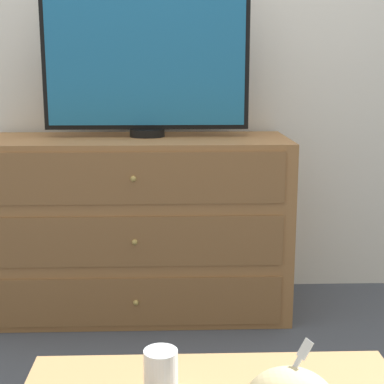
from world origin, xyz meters
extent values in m
plane|color=#474C56|center=(0.00, 0.00, 0.00)|extent=(12.00, 12.00, 0.00)
cube|color=white|center=(0.00, 0.03, 1.30)|extent=(12.00, 0.05, 2.60)
cube|color=#9E6B3D|center=(-0.06, -0.27, 0.40)|extent=(1.33, 0.49, 0.79)
cube|color=brown|center=(-0.06, -0.52, 0.13)|extent=(1.22, 0.01, 0.21)
sphere|color=tan|center=(-0.06, -0.53, 0.13)|extent=(0.02, 0.02, 0.02)
cube|color=brown|center=(-0.06, -0.52, 0.40)|extent=(1.22, 0.01, 0.21)
sphere|color=tan|center=(-0.06, -0.53, 0.40)|extent=(0.02, 0.02, 0.02)
cube|color=brown|center=(-0.06, -0.52, 0.66)|extent=(1.22, 0.01, 0.21)
sphere|color=tan|center=(-0.06, -0.53, 0.66)|extent=(0.02, 0.02, 0.02)
cylinder|color=black|center=(-0.02, -0.22, 0.81)|extent=(0.15, 0.15, 0.03)
cube|color=black|center=(-0.02, -0.21, 1.12)|extent=(0.90, 0.04, 0.59)
cube|color=#1E6B9E|center=(-0.02, -0.23, 1.12)|extent=(0.86, 0.01, 0.55)
cube|color=white|center=(0.33, -1.87, 0.60)|extent=(0.03, 0.03, 0.03)
cylinder|color=white|center=(0.07, -1.76, 0.49)|extent=(0.07, 0.07, 0.11)
camera|label=1|loc=(0.09, -2.84, 1.11)|focal=55.00mm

